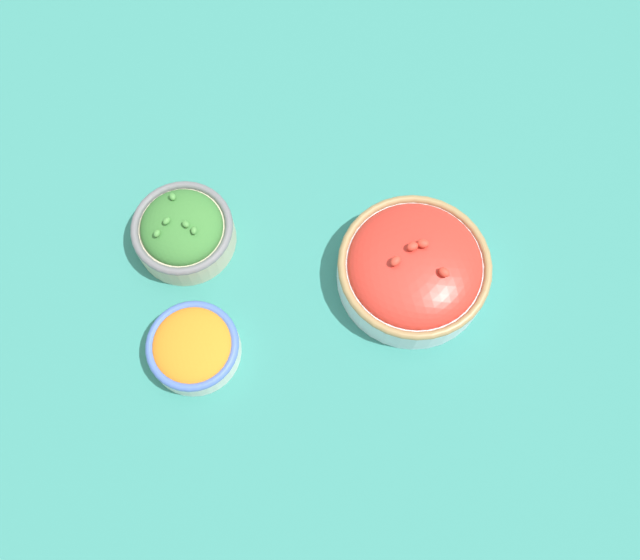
% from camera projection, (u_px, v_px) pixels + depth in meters
% --- Properties ---
extents(ground_plane, '(3.00, 3.00, 0.00)m').
position_uv_depth(ground_plane, '(320.00, 287.00, 1.06)').
color(ground_plane, '#337F75').
extents(bowl_cherry_tomatoes, '(0.22, 0.22, 0.09)m').
position_uv_depth(bowl_cherry_tomatoes, '(414.00, 268.00, 1.03)').
color(bowl_cherry_tomatoes, silver).
rests_on(bowl_cherry_tomatoes, ground_plane).
extents(bowl_broccoli, '(0.15, 0.15, 0.08)m').
position_uv_depth(bowl_broccoli, '(183.00, 230.00, 1.06)').
color(bowl_broccoli, beige).
rests_on(bowl_broccoli, ground_plane).
extents(bowl_carrots, '(0.13, 0.13, 0.05)m').
position_uv_depth(bowl_carrots, '(193.00, 347.00, 1.01)').
color(bowl_carrots, silver).
rests_on(bowl_carrots, ground_plane).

